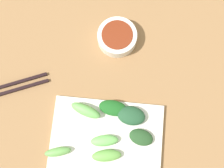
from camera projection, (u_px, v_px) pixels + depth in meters
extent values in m
cube|color=olive|center=(106.00, 94.00, 0.86)|extent=(2.10, 2.10, 0.02)
cylinder|color=silver|center=(117.00, 37.00, 0.87)|extent=(0.11, 0.11, 0.04)
cylinder|color=maroon|center=(117.00, 37.00, 0.86)|extent=(0.08, 0.08, 0.03)
cube|color=silver|center=(107.00, 137.00, 0.82)|extent=(0.19, 0.28, 0.01)
ellipsoid|color=#1A591D|center=(113.00, 108.00, 0.82)|extent=(0.05, 0.08, 0.02)
ellipsoid|color=#224D2E|center=(131.00, 116.00, 0.81)|extent=(0.06, 0.08, 0.03)
ellipsoid|color=#244722|center=(141.00, 137.00, 0.80)|extent=(0.05, 0.07, 0.02)
ellipsoid|color=#65A34E|center=(58.00, 152.00, 0.79)|extent=(0.04, 0.07, 0.02)
ellipsoid|color=#6DB95A|center=(105.00, 141.00, 0.80)|extent=(0.04, 0.07, 0.02)
ellipsoid|color=#64A245|center=(107.00, 156.00, 0.79)|extent=(0.04, 0.08, 0.02)
ellipsoid|color=#69B356|center=(86.00, 110.00, 0.81)|extent=(0.05, 0.08, 0.03)
cube|color=black|center=(5.00, 86.00, 0.85)|extent=(0.10, 0.22, 0.01)
cube|color=black|center=(6.00, 93.00, 0.85)|extent=(0.10, 0.22, 0.01)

